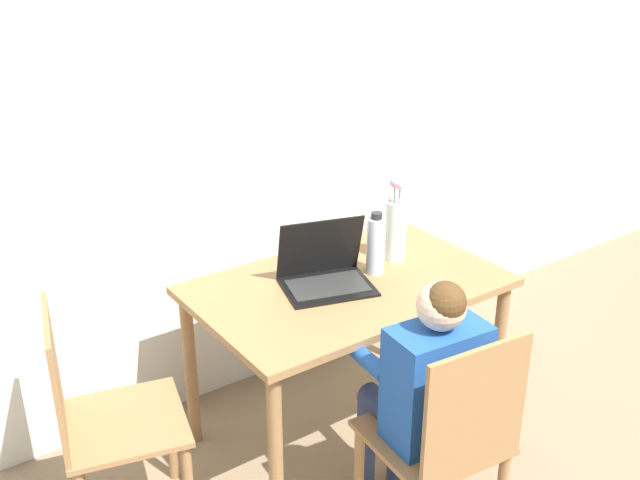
% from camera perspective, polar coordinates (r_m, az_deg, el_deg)
% --- Properties ---
extents(wall_back, '(6.40, 0.05, 2.50)m').
position_cam_1_polar(wall_back, '(3.24, -1.83, 10.29)').
color(wall_back, silver).
rests_on(wall_back, ground_plane).
extents(dining_table, '(1.17, 0.74, 0.70)m').
position_cam_1_polar(dining_table, '(2.91, 2.08, -4.79)').
color(dining_table, olive).
rests_on(dining_table, ground_plane).
extents(chair_occupied, '(0.44, 0.44, 0.86)m').
position_cam_1_polar(chair_occupied, '(2.51, 9.52, -14.96)').
color(chair_occupied, olive).
rests_on(chair_occupied, ground_plane).
extents(chair_spare, '(0.49, 0.49, 0.86)m').
position_cam_1_polar(chair_spare, '(2.66, -16.22, -13.10)').
color(chair_spare, olive).
rests_on(chair_spare, ground_plane).
extents(person_seated, '(0.36, 0.45, 0.99)m').
position_cam_1_polar(person_seated, '(2.49, 8.00, -10.55)').
color(person_seated, '#1E4C9E').
rests_on(person_seated, ground_plane).
extents(laptop, '(0.39, 0.34, 0.25)m').
position_cam_1_polar(laptop, '(2.83, 0.34, -2.30)').
color(laptop, black).
rests_on(laptop, dining_table).
extents(flower_vase, '(0.09, 0.09, 0.36)m').
position_cam_1_polar(flower_vase, '(3.02, 5.79, 1.00)').
color(flower_vase, silver).
rests_on(flower_vase, dining_table).
extents(water_bottle, '(0.07, 0.07, 0.25)m').
position_cam_1_polar(water_bottle, '(2.91, 4.27, -0.36)').
color(water_bottle, silver).
rests_on(water_bottle, dining_table).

